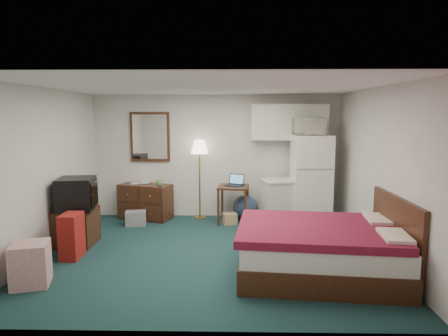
{
  "coord_description": "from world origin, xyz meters",
  "views": [
    {
      "loc": [
        0.32,
        -5.89,
        2.1
      ],
      "look_at": [
        0.19,
        0.47,
        1.25
      ],
      "focal_mm": 32.0,
      "sensor_mm": 36.0,
      "label": 1
    }
  ],
  "objects_px": {
    "bed": "(320,251)",
    "tv_stand": "(76,227)",
    "kitchen_counter": "(282,202)",
    "dresser": "(146,202)",
    "fridge": "(311,180)",
    "suitcase": "(72,236)",
    "desk": "(233,204)",
    "floor_lamp": "(200,179)"
  },
  "relations": [
    {
      "from": "bed",
      "to": "tv_stand",
      "type": "relative_size",
      "value": 3.17
    },
    {
      "from": "kitchen_counter",
      "to": "dresser",
      "type": "bearing_deg",
      "value": 160.01
    },
    {
      "from": "fridge",
      "to": "suitcase",
      "type": "xyz_separation_m",
      "value": [
        -3.87,
        -1.98,
        -0.53
      ]
    },
    {
      "from": "desk",
      "to": "bed",
      "type": "bearing_deg",
      "value": -59.19
    },
    {
      "from": "bed",
      "to": "suitcase",
      "type": "relative_size",
      "value": 3.07
    },
    {
      "from": "kitchen_counter",
      "to": "suitcase",
      "type": "bearing_deg",
      "value": -163.53
    },
    {
      "from": "dresser",
      "to": "kitchen_counter",
      "type": "relative_size",
      "value": 1.25
    },
    {
      "from": "dresser",
      "to": "fridge",
      "type": "height_order",
      "value": "fridge"
    },
    {
      "from": "tv_stand",
      "to": "bed",
      "type": "bearing_deg",
      "value": -17.26
    },
    {
      "from": "kitchen_counter",
      "to": "tv_stand",
      "type": "distance_m",
      "value": 3.76
    },
    {
      "from": "dresser",
      "to": "tv_stand",
      "type": "height_order",
      "value": "dresser"
    },
    {
      "from": "floor_lamp",
      "to": "desk",
      "type": "bearing_deg",
      "value": -24.86
    },
    {
      "from": "dresser",
      "to": "tv_stand",
      "type": "distance_m",
      "value": 1.81
    },
    {
      "from": "bed",
      "to": "suitcase",
      "type": "distance_m",
      "value": 3.55
    },
    {
      "from": "desk",
      "to": "fridge",
      "type": "relative_size",
      "value": 0.42
    },
    {
      "from": "fridge",
      "to": "suitcase",
      "type": "relative_size",
      "value": 2.58
    },
    {
      "from": "dresser",
      "to": "bed",
      "type": "height_order",
      "value": "dresser"
    },
    {
      "from": "dresser",
      "to": "tv_stand",
      "type": "xyz_separation_m",
      "value": [
        -0.78,
        -1.63,
        -0.06
      ]
    },
    {
      "from": "tv_stand",
      "to": "suitcase",
      "type": "xyz_separation_m",
      "value": [
        0.18,
        -0.62,
        0.04
      ]
    },
    {
      "from": "fridge",
      "to": "bed",
      "type": "distance_m",
      "value": 2.61
    },
    {
      "from": "tv_stand",
      "to": "suitcase",
      "type": "distance_m",
      "value": 0.64
    },
    {
      "from": "kitchen_counter",
      "to": "suitcase",
      "type": "distance_m",
      "value": 3.87
    },
    {
      "from": "floor_lamp",
      "to": "kitchen_counter",
      "type": "height_order",
      "value": "floor_lamp"
    },
    {
      "from": "desk",
      "to": "floor_lamp",
      "type": "bearing_deg",
      "value": 162.07
    },
    {
      "from": "kitchen_counter",
      "to": "bed",
      "type": "relative_size",
      "value": 0.41
    },
    {
      "from": "floor_lamp",
      "to": "bed",
      "type": "height_order",
      "value": "floor_lamp"
    },
    {
      "from": "desk",
      "to": "kitchen_counter",
      "type": "bearing_deg",
      "value": 5.1
    },
    {
      "from": "kitchen_counter",
      "to": "suitcase",
      "type": "height_order",
      "value": "kitchen_counter"
    },
    {
      "from": "kitchen_counter",
      "to": "tv_stand",
      "type": "height_order",
      "value": "kitchen_counter"
    },
    {
      "from": "kitchen_counter",
      "to": "tv_stand",
      "type": "bearing_deg",
      "value": -173.06
    },
    {
      "from": "floor_lamp",
      "to": "fridge",
      "type": "xyz_separation_m",
      "value": [
        2.17,
        -0.33,
        0.06
      ]
    },
    {
      "from": "dresser",
      "to": "bed",
      "type": "relative_size",
      "value": 0.51
    },
    {
      "from": "floor_lamp",
      "to": "desk",
      "type": "distance_m",
      "value": 0.87
    },
    {
      "from": "bed",
      "to": "suitcase",
      "type": "height_order",
      "value": "suitcase"
    },
    {
      "from": "desk",
      "to": "tv_stand",
      "type": "xyz_separation_m",
      "value": [
        -2.56,
        -1.39,
        -0.07
      ]
    },
    {
      "from": "kitchen_counter",
      "to": "fridge",
      "type": "xyz_separation_m",
      "value": [
        0.54,
        0.01,
        0.44
      ]
    },
    {
      "from": "suitcase",
      "to": "desk",
      "type": "bearing_deg",
      "value": 39.99
    },
    {
      "from": "floor_lamp",
      "to": "suitcase",
      "type": "height_order",
      "value": "floor_lamp"
    },
    {
      "from": "floor_lamp",
      "to": "bed",
      "type": "bearing_deg",
      "value": -57.75
    },
    {
      "from": "desk",
      "to": "dresser",
      "type": "bearing_deg",
      "value": 179.09
    },
    {
      "from": "desk",
      "to": "fridge",
      "type": "bearing_deg",
      "value": 6.19
    },
    {
      "from": "kitchen_counter",
      "to": "suitcase",
      "type": "xyz_separation_m",
      "value": [
        -3.32,
        -1.97,
        -0.08
      ]
    }
  ]
}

